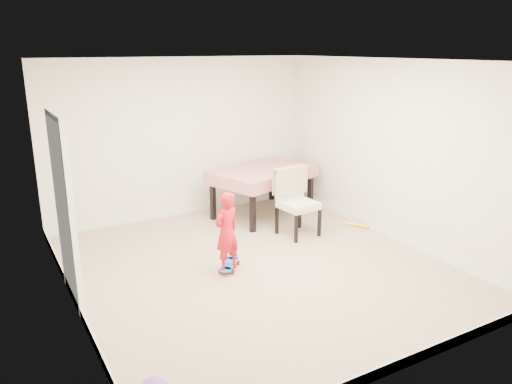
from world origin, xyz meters
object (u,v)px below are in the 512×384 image
dining_table (263,191)px  child (227,235)px  dining_chair (298,203)px  skateboard (230,266)px

dining_table → child: bearing=-150.5°
dining_table → dining_chair: 1.12m
dining_table → dining_chair: size_ratio=1.67×
dining_table → child: child is taller
dining_table → child: (-1.57, -1.75, 0.11)m
dining_chair → child: size_ratio=1.00×
dining_table → child: 2.35m
skateboard → child: bearing=179.6°
dining_chair → skateboard: 1.62m
skateboard → dining_chair: bearing=-27.2°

